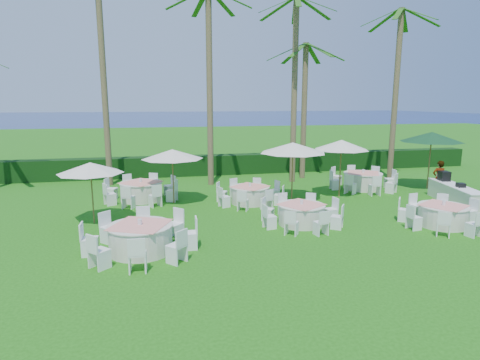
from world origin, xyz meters
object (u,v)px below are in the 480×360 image
(banquet_table_a, at_px, (141,237))
(umbrella_a, at_px, (90,168))
(umbrella_b, at_px, (293,148))
(banquet_table_f, at_px, (363,180))
(banquet_table_d, at_px, (141,191))
(umbrella_d, at_px, (341,145))
(banquet_table_e, at_px, (250,194))
(banquet_table_b, at_px, (301,214))
(buffet_table, at_px, (455,194))
(banquet_table_c, at_px, (443,215))
(umbrella_c, at_px, (172,154))
(umbrella_green, at_px, (432,137))
(staff_person, at_px, (439,178))

(banquet_table_a, height_order, umbrella_a, umbrella_a)
(umbrella_b, bearing_deg, banquet_table_f, 21.21)
(banquet_table_d, xyz_separation_m, umbrella_d, (9.23, -1.26, 2.02))
(banquet_table_e, height_order, umbrella_d, umbrella_d)
(banquet_table_a, height_order, banquet_table_b, banquet_table_a)
(buffet_table, bearing_deg, banquet_table_a, -167.52)
(banquet_table_c, bearing_deg, banquet_table_a, -178.32)
(banquet_table_a, distance_m, banquet_table_e, 6.84)
(umbrella_a, distance_m, umbrella_c, 3.91)
(banquet_table_c, bearing_deg, banquet_table_b, 165.87)
(banquet_table_c, bearing_deg, umbrella_b, 132.24)
(banquet_table_f, xyz_separation_m, umbrella_green, (3.36, -0.63, 2.24))
(banquet_table_c, height_order, banquet_table_f, banquet_table_f)
(banquet_table_b, bearing_deg, banquet_table_c, -14.13)
(umbrella_green, xyz_separation_m, buffet_table, (-0.93, -3.03, -2.24))
(umbrella_c, bearing_deg, banquet_table_f, 5.26)
(banquet_table_c, relative_size, staff_person, 1.79)
(banquet_table_a, xyz_separation_m, banquet_table_e, (4.62, 5.04, -0.05))
(banquet_table_d, relative_size, umbrella_d, 1.22)
(umbrella_a, distance_m, staff_person, 15.66)
(umbrella_b, relative_size, buffet_table, 0.81)
(banquet_table_c, xyz_separation_m, umbrella_green, (3.68, 5.70, 2.28))
(banquet_table_a, xyz_separation_m, umbrella_a, (-1.78, 3.34, 1.64))
(banquet_table_d, height_order, umbrella_d, umbrella_d)
(banquet_table_d, bearing_deg, banquet_table_a, -88.90)
(umbrella_d, distance_m, buffet_table, 5.37)
(banquet_table_d, distance_m, staff_person, 14.09)
(banquet_table_f, bearing_deg, umbrella_a, -165.52)
(banquet_table_b, height_order, umbrella_green, umbrella_green)
(banquet_table_a, xyz_separation_m, umbrella_c, (1.29, 5.75, 1.76))
(banquet_table_a, height_order, banquet_table_e, banquet_table_a)
(banquet_table_b, distance_m, banquet_table_d, 7.73)
(banquet_table_b, xyz_separation_m, umbrella_b, (0.82, 3.33, 2.05))
(umbrella_a, relative_size, umbrella_d, 0.88)
(buffet_table, bearing_deg, umbrella_d, 151.21)
(banquet_table_a, bearing_deg, umbrella_a, 118.04)
(banquet_table_d, bearing_deg, umbrella_b, -14.52)
(banquet_table_e, bearing_deg, banquet_table_b, -72.43)
(umbrella_d, bearing_deg, umbrella_c, 177.23)
(banquet_table_c, distance_m, umbrella_c, 11.02)
(banquet_table_e, bearing_deg, staff_person, -3.43)
(banquet_table_c, distance_m, banquet_table_e, 7.70)
(banquet_table_e, bearing_deg, buffet_table, -13.11)
(banquet_table_c, xyz_separation_m, buffet_table, (2.75, 2.67, 0.05))
(buffet_table, bearing_deg, staff_person, 77.36)
(banquet_table_c, bearing_deg, banquet_table_d, 149.76)
(banquet_table_a, bearing_deg, banquet_table_d, 91.10)
(banquet_table_a, xyz_separation_m, banquet_table_c, (10.71, 0.31, -0.05))
(umbrella_a, height_order, umbrella_c, umbrella_c)
(umbrella_a, bearing_deg, staff_person, 4.22)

